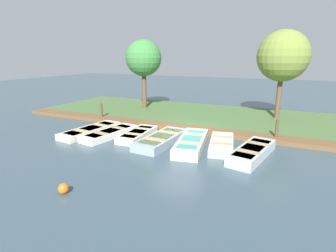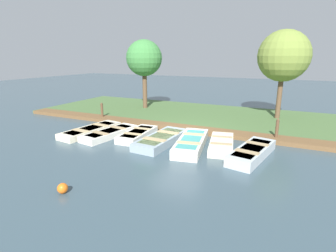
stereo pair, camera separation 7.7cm
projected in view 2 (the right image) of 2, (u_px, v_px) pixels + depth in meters
ground_plane at (178, 138)px, 13.41m from camera, size 80.00×80.00×0.00m
shore_bank at (207, 116)px, 17.76m from camera, size 8.00×24.00×0.18m
dock_walkway at (188, 129)px, 14.60m from camera, size 1.09×23.53×0.21m
rowboat_0 at (91, 130)px, 14.13m from camera, size 3.69×1.53×0.34m
rowboat_1 at (110, 133)px, 13.58m from camera, size 3.35×1.51×0.35m
rowboat_2 at (138, 134)px, 13.36m from camera, size 2.80×1.17×0.36m
rowboat_3 at (162, 139)px, 12.48m from camera, size 3.50×1.45×0.40m
rowboat_4 at (191, 143)px, 11.92m from camera, size 3.67×1.71×0.44m
rowboat_5 at (222, 144)px, 11.83m from camera, size 2.90×1.53×0.39m
rowboat_6 at (252, 152)px, 10.74m from camera, size 3.38×1.63×0.44m
mooring_post_near at (102, 111)px, 17.01m from camera, size 0.15×0.15×1.13m
mooring_post_far at (277, 130)px, 12.68m from camera, size 0.15×0.15×1.13m
buoy at (63, 188)px, 7.93m from camera, size 0.32×0.32×0.32m
park_tree_far_left at (144, 59)px, 19.33m from camera, size 2.65×2.65×5.23m
park_tree_left at (284, 56)px, 15.86m from camera, size 3.10×3.10×5.60m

